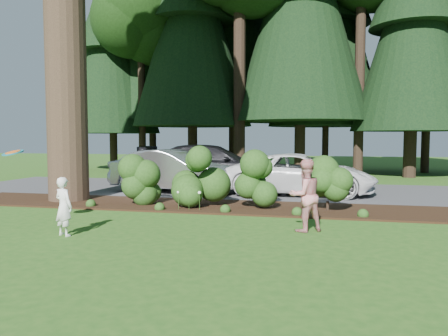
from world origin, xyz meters
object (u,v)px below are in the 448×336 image
at_px(car_dark_suv, 213,165).
at_px(child, 64,207).
at_px(frisbee, 13,153).
at_px(adult, 305,195).
at_px(car_white_suv, 301,174).
at_px(car_silver_wagon, 173,171).

distance_m(car_dark_suv, child, 9.48).
distance_m(child, frisbee, 1.76).
height_order(child, adult, adult).
distance_m(car_white_suv, frisbee, 9.32).
height_order(car_white_suv, car_dark_suv, car_dark_suv).
bearing_deg(car_white_suv, adult, -175.72).
bearing_deg(car_white_suv, child, 150.11).
xyz_separation_m(car_dark_suv, child, (-0.71, -9.45, -0.27)).
distance_m(car_silver_wagon, adult, 7.41).
relative_size(child, frisbee, 2.64).
bearing_deg(frisbee, car_dark_suv, 77.29).
height_order(car_silver_wagon, child, car_silver_wagon).
xyz_separation_m(child, adult, (4.79, 1.55, 0.17)).
height_order(car_silver_wagon, adult, car_silver_wagon).
bearing_deg(child, car_white_suv, -99.53).
xyz_separation_m(car_dark_suv, adult, (4.08, -7.90, -0.10)).
relative_size(car_white_suv, car_dark_suv, 0.88).
distance_m(adult, frisbee, 6.36).
height_order(car_dark_suv, child, car_dark_suv).
xyz_separation_m(car_white_suv, child, (-4.40, -7.51, -0.14)).
bearing_deg(frisbee, child, -10.38).
bearing_deg(adult, child, -16.13).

